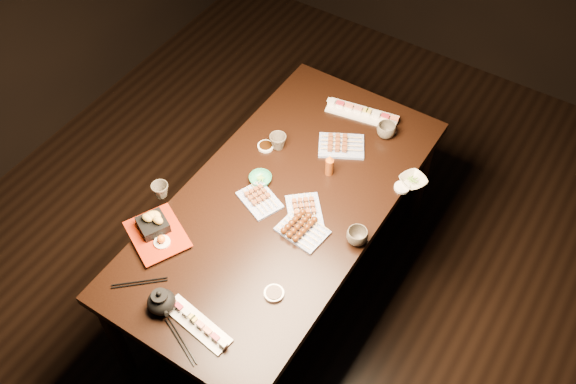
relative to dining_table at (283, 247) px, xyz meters
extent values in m
plane|color=black|center=(0.05, -0.17, -0.38)|extent=(5.00, 5.00, 0.00)
cube|color=black|center=(0.00, 0.00, 0.00)|extent=(1.40, 1.99, 0.75)
imported|color=#319867|center=(-0.16, 0.05, 0.39)|extent=(0.15, 0.15, 0.03)
imported|color=beige|center=(0.47, 0.44, 0.39)|extent=(0.16, 0.16, 0.03)
imported|color=#4E473C|center=(-0.50, -0.28, 0.41)|extent=(0.09, 0.09, 0.08)
imported|color=#4E473C|center=(0.40, -0.01, 0.41)|extent=(0.11, 0.11, 0.08)
imported|color=#4E473C|center=(-0.21, 0.28, 0.41)|extent=(0.12, 0.12, 0.08)
imported|color=#4E473C|center=(0.21, 0.65, 0.41)|extent=(0.12, 0.12, 0.08)
cylinder|color=brown|center=(0.09, 0.27, 0.44)|extent=(0.05, 0.05, 0.12)
cylinder|color=white|center=(-0.26, 0.25, 0.38)|extent=(0.12, 0.12, 0.01)
cylinder|color=white|center=(0.44, 0.38, 0.38)|extent=(0.10, 0.10, 0.01)
cylinder|color=white|center=(0.24, -0.44, 0.38)|extent=(0.10, 0.10, 0.02)
cylinder|color=white|center=(-0.08, 0.69, 0.38)|extent=(0.11, 0.11, 0.01)
camera|label=1|loc=(1.03, -1.55, 2.74)|focal=40.00mm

